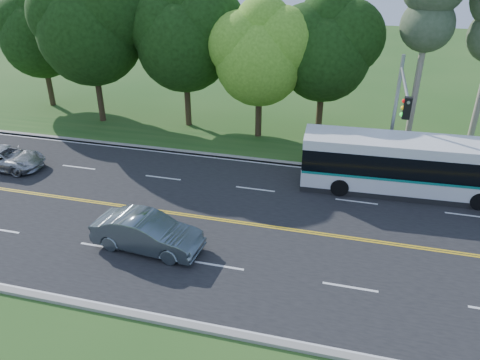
% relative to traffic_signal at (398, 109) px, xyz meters
% --- Properties ---
extents(ground, '(120.00, 120.00, 0.00)m').
position_rel_traffic_signal_xyz_m(ground, '(-6.49, -5.40, -4.67)').
color(ground, '#25521B').
rests_on(ground, ground).
extents(road, '(60.00, 14.00, 0.02)m').
position_rel_traffic_signal_xyz_m(road, '(-6.49, -5.40, -4.66)').
color(road, black).
rests_on(road, ground).
extents(curb_north, '(60.00, 0.30, 0.15)m').
position_rel_traffic_signal_xyz_m(curb_north, '(-6.49, 1.75, -4.60)').
color(curb_north, gray).
rests_on(curb_north, ground).
extents(curb_south, '(60.00, 0.30, 0.15)m').
position_rel_traffic_signal_xyz_m(curb_south, '(-6.49, -12.55, -4.60)').
color(curb_south, gray).
rests_on(curb_south, ground).
extents(grass_verge, '(60.00, 4.00, 0.10)m').
position_rel_traffic_signal_xyz_m(grass_verge, '(-6.49, 3.60, -4.62)').
color(grass_verge, '#25521B').
rests_on(grass_verge, ground).
extents(lane_markings, '(57.60, 13.82, 0.00)m').
position_rel_traffic_signal_xyz_m(lane_markings, '(-6.59, -5.40, -4.65)').
color(lane_markings, gold).
rests_on(lane_markings, road).
extents(tree_row, '(44.70, 9.10, 13.84)m').
position_rel_traffic_signal_xyz_m(tree_row, '(-11.65, 6.73, 2.06)').
color(tree_row, '#332216').
rests_on(tree_row, ground).
extents(bougainvillea_hedge, '(9.50, 2.25, 1.50)m').
position_rel_traffic_signal_xyz_m(bougainvillea_hedge, '(0.69, 2.75, -3.95)').
color(bougainvillea_hedge, '#A90E36').
rests_on(bougainvillea_hedge, ground).
extents(traffic_signal, '(0.42, 6.10, 7.00)m').
position_rel_traffic_signal_xyz_m(traffic_signal, '(0.00, 0.00, 0.00)').
color(traffic_signal, '#94989C').
rests_on(traffic_signal, ground).
extents(transit_bus, '(11.82, 3.04, 3.07)m').
position_rel_traffic_signal_xyz_m(transit_bus, '(1.23, -0.12, -3.13)').
color(transit_bus, white).
rests_on(transit_bus, road).
extents(sedan, '(5.08, 2.13, 1.63)m').
position_rel_traffic_signal_xyz_m(sedan, '(-10.43, -8.47, -3.83)').
color(sedan, slate).
rests_on(sedan, road).
extents(suv, '(4.72, 2.27, 1.30)m').
position_rel_traffic_signal_xyz_m(suv, '(-22.13, -3.01, -4.00)').
color(suv, '#ACAFB1').
rests_on(suv, road).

